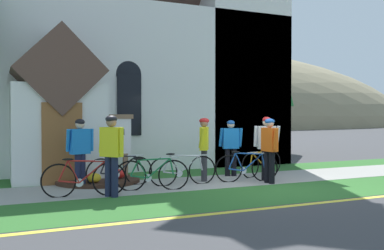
{
  "coord_description": "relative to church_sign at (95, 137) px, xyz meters",
  "views": [
    {
      "loc": [
        -6.08,
        -8.97,
        1.75
      ],
      "look_at": [
        -0.87,
        2.69,
        1.49
      ],
      "focal_mm": 40.55,
      "sensor_mm": 36.0,
      "label": 1
    }
  ],
  "objects": [
    {
      "name": "sidewalk_slab",
      "position": [
        1.3,
        -1.42,
        -1.19
      ],
      "size": [
        32.0,
        2.13,
        0.01
      ],
      "primitive_type": "cube",
      "color": "#99968E",
      "rests_on": "ground"
    },
    {
      "name": "church_building",
      "position": [
        1.71,
        6.02,
        3.95
      ],
      "size": [
        12.74,
        12.03,
        14.46
      ],
      "color": "white",
      "rests_on": "ground"
    },
    {
      "name": "grass_verge",
      "position": [
        1.3,
        -3.57,
        -1.19
      ],
      "size": [
        32.0,
        2.18,
        0.01
      ],
      "primitive_type": "cube",
      "color": "#2D6628",
      "rests_on": "ground"
    },
    {
      "name": "bicycle_silver",
      "position": [
        4.62,
        -1.04,
        -0.82
      ],
      "size": [
        1.66,
        0.53,
        0.79
      ],
      "color": "black",
      "rests_on": "ground"
    },
    {
      "name": "church_sign",
      "position": [
        0.0,
        0.0,
        0.0
      ],
      "size": [
        2.09,
        0.16,
        1.8
      ],
      "color": "#7F6047",
      "rests_on": "ground"
    },
    {
      "name": "flower_bed",
      "position": [
        0.0,
        -0.33,
        -1.12
      ],
      "size": [
        2.19,
        2.19,
        0.34
      ],
      "color": "#382319",
      "rests_on": "ground"
    },
    {
      "name": "roadside_conifer",
      "position": [
        9.19,
        5.87,
        4.07
      ],
      "size": [
        2.92,
        2.92,
        8.34
      ],
      "color": "#4C3823",
      "rests_on": "ground"
    },
    {
      "name": "cyclist_in_blue_jersey",
      "position": [
        4.03,
        -2.28,
        -0.2
      ],
      "size": [
        0.28,
        0.73,
        1.69
      ],
      "color": "black",
      "rests_on": "ground"
    },
    {
      "name": "bicycle_black",
      "position": [
        0.91,
        -2.02,
        -0.82
      ],
      "size": [
        1.68,
        0.52,
        0.8
      ],
      "color": "black",
      "rests_on": "ground"
    },
    {
      "name": "curb_paint_stripe",
      "position": [
        1.3,
        -4.81,
        -1.19
      ],
      "size": [
        28.0,
        0.16,
        0.01
      ],
      "primitive_type": "cube",
      "color": "yellow",
      "rests_on": "ground"
    },
    {
      "name": "church_lawn",
      "position": [
        1.3,
        0.48,
        -1.19
      ],
      "size": [
        24.0,
        1.66,
        0.01
      ],
      "primitive_type": "cube",
      "color": "#2D6628",
      "rests_on": "ground"
    },
    {
      "name": "cyclist_in_yellow_jersey",
      "position": [
        3.78,
        -0.68,
        -0.24
      ],
      "size": [
        0.6,
        0.42,
        1.63
      ],
      "color": "black",
      "rests_on": "ground"
    },
    {
      "name": "bicycle_white",
      "position": [
        -0.69,
        -2.17,
        -0.8
      ],
      "size": [
        1.81,
        0.32,
        0.86
      ],
      "color": "black",
      "rests_on": "ground"
    },
    {
      "name": "distant_hill",
      "position": [
        17.0,
        53.22,
        -1.19
      ],
      "size": [
        105.08,
        45.0,
        26.5
      ],
      "primitive_type": "ellipsoid",
      "color": "#847A5B",
      "rests_on": "ground"
    },
    {
      "name": "ground",
      "position": [
        3.7,
        1.27,
        -1.19
      ],
      "size": [
        140.0,
        140.0,
        0.0
      ],
      "primitive_type": "plane",
      "color": "#3D3D3F"
    },
    {
      "name": "bicycle_green",
      "position": [
        3.65,
        -1.78,
        -0.81
      ],
      "size": [
        1.71,
        0.43,
        0.84
      ],
      "color": "black",
      "rests_on": "ground"
    },
    {
      "name": "bicycle_red",
      "position": [
        1.88,
        -1.61,
        -0.81
      ],
      "size": [
        1.8,
        0.13,
        0.84
      ],
      "color": "black",
      "rests_on": "ground"
    },
    {
      "name": "cyclist_in_green_jersey",
      "position": [
        4.29,
        -1.77,
        -0.17
      ],
      "size": [
        0.6,
        0.45,
        1.73
      ],
      "color": "black",
      "rests_on": "ground"
    },
    {
      "name": "cyclist_in_white_jersey",
      "position": [
        2.65,
        -1.25,
        -0.19
      ],
      "size": [
        0.46,
        0.65,
        1.7
      ],
      "color": "#2D2D33",
      "rests_on": "ground"
    },
    {
      "name": "cyclist_in_orange_jersey",
      "position": [
        -0.58,
        -1.01,
        -0.21
      ],
      "size": [
        0.66,
        0.32,
        1.68
      ],
      "color": "#191E38",
      "rests_on": "ground"
    },
    {
      "name": "bicycle_blue",
      "position": [
        0.37,
        -1.12,
        -0.81
      ],
      "size": [
        1.72,
        0.15,
        0.84
      ],
      "color": "black",
      "rests_on": "ground"
    },
    {
      "name": "cyclist_in_red_jersey",
      "position": [
        -0.16,
        -2.47,
        -0.14
      ],
      "size": [
        0.47,
        0.69,
        1.77
      ],
      "color": "#191E38",
      "rests_on": "ground"
    }
  ]
}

